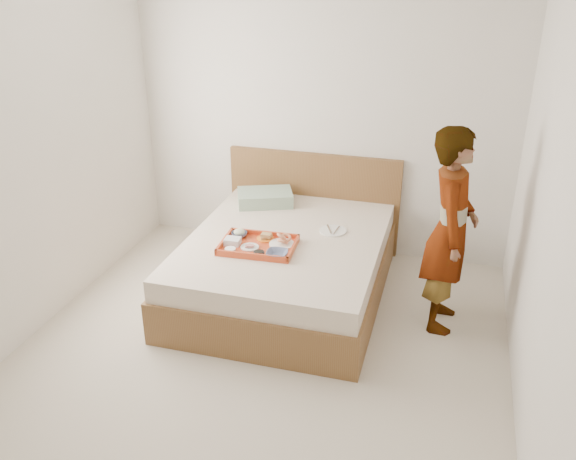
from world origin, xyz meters
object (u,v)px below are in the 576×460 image
Objects in this scene: tray at (258,245)px; person at (450,231)px; dinner_plate at (333,231)px; bed at (286,266)px.

tray is 0.37× the size of person.
dinner_plate is at bearing 73.20° from person.
bed is 1.26× the size of person.
dinner_plate is (0.50, 0.46, -0.02)m from tray.
tray is at bearing -122.80° from bed.
person is (0.94, -0.30, 0.26)m from dinner_plate.
person is at bearing -3.29° from bed.
bed is at bearing 87.45° from person.
dinner_plate is at bearing 32.59° from bed.
dinner_plate is 1.02m from person.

